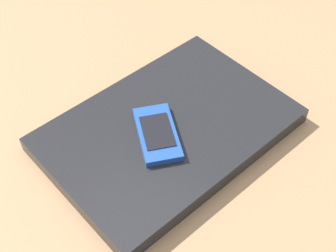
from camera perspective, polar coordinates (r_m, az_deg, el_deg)
desk_surface at (r=76.55cm, az=0.44°, el=4.72°), size 120.00×80.00×3.00cm
laptop_closed at (r=66.63cm, az=0.00°, el=-0.44°), size 38.74×30.99×2.46cm
cell_phone_on_laptop at (r=63.85cm, az=-1.31°, el=-0.93°), size 10.50×10.68×1.11cm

